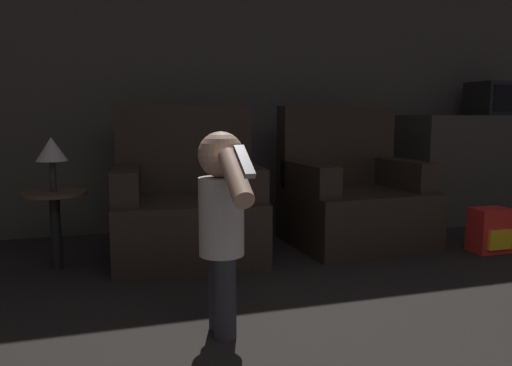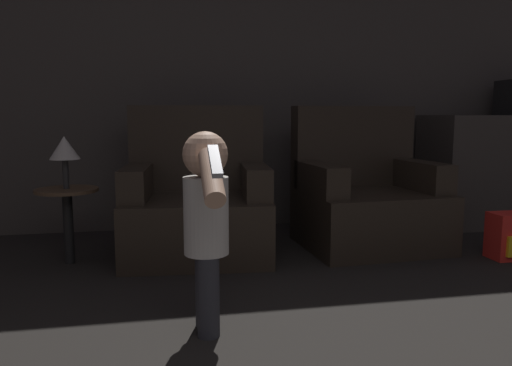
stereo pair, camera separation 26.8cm
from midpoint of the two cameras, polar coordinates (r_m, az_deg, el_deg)
The scene contains 8 objects.
wall_back at distance 4.10m, azimuth -2.34°, elevation 13.15°, with size 8.40×0.05×2.60m.
armchair_left at distance 3.29m, azimuth -4.44°, elevation -2.51°, with size 0.98×0.86×0.98m.
armchair_right at distance 3.62m, azimuth 14.58°, elevation -1.79°, with size 0.95×0.83×0.98m.
person_toddler at distance 2.05m, azimuth -1.99°, elevation -3.82°, with size 0.19×0.58×0.85m.
toy_backpack at distance 3.65m, azimuth 28.98°, elevation -5.36°, with size 0.25×0.19×0.30m.
kitchen_counter at distance 4.79m, azimuth 28.19°, elevation 1.36°, with size 1.39×0.57×0.91m.
side_table at distance 3.22m, azimuth -18.58°, elevation -2.30°, with size 0.38×0.38×0.47m.
lamp at distance 3.18m, azimuth -18.84°, elevation 3.69°, with size 0.18×0.18×0.32m.
Camera 2 is at (-0.50, 0.43, 0.91)m, focal length 35.00 mm.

